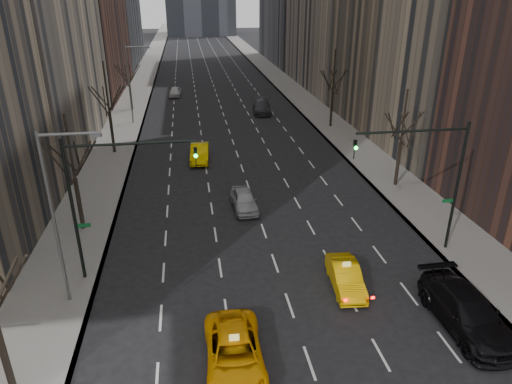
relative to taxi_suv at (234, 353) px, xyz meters
name	(u,v)px	position (x,y,z in m)	size (l,w,h in m)	color
sidewalk_left	(141,85)	(-9.02, 65.72, -0.66)	(4.50, 320.00, 0.15)	slate
sidewalk_right	(282,81)	(15.48, 65.72, -0.66)	(4.50, 320.00, 0.15)	slate
tree_lw_b	(75,179)	(-8.77, 13.72, 2.99)	(3.36, 3.50, 7.82)	black
tree_lw_c	(110,113)	(-8.77, 29.72, 3.30)	(3.36, 3.50, 8.74)	black
tree_lw_d	(129,84)	(-8.77, 47.72, 2.83)	(3.36, 3.50, 7.36)	black
tree_rw_b	(401,143)	(15.23, 17.72, 2.99)	(3.36, 3.50, 7.82)	black
tree_rw_c	(333,93)	(15.23, 35.72, 3.30)	(3.36, 3.50, 8.74)	black
traffic_mast_left	(103,187)	(-5.88, 7.71, 4.76)	(6.69, 0.39, 8.00)	black
traffic_mast_right	(433,168)	(12.33, 7.71, 4.76)	(6.69, 0.39, 8.00)	black
streetlight_near	(59,203)	(-7.61, 5.72, 4.89)	(2.83, 0.22, 9.00)	slate
streetlight_far	(131,77)	(-7.61, 40.72, 4.89)	(2.83, 0.22, 9.00)	slate
taxi_suv	(234,353)	(0.00, 0.00, 0.00)	(2.43, 5.27, 1.46)	#F6A205
taxi_sedan	(346,277)	(6.53, 4.79, -0.05)	(1.44, 4.12, 1.36)	#FFBE05
silver_sedan_ahead	(244,200)	(2.36, 15.31, -0.02)	(1.68, 4.18, 1.42)	#A6A8AE
parked_suv_black	(466,311)	(11.14, 0.92, 0.14)	(2.45, 6.04, 1.75)	black
far_taxi	(200,153)	(-0.47, 26.30, 0.05)	(1.65, 4.74, 1.56)	#E8C304
far_suv_grey	(262,107)	(8.33, 43.78, 0.07)	(2.25, 5.54, 1.61)	#333339
far_car_white	(175,92)	(-3.10, 55.83, -0.03)	(1.66, 4.13, 1.41)	silver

